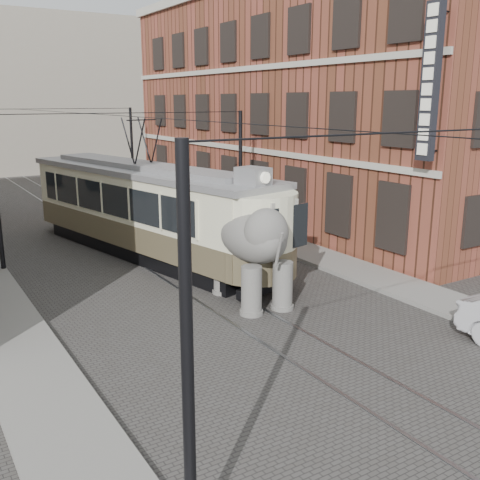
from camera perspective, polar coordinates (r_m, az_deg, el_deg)
ground at (r=19.51m, az=-3.64°, el=-5.18°), size 120.00×120.00×0.00m
tram_rails at (r=19.51m, az=-3.64°, el=-5.14°), size 1.54×80.00×0.02m
sidewalk_right at (r=22.79m, az=9.77°, el=-2.30°), size 2.00×60.00×0.15m
sidewalk_left at (r=17.60m, az=-22.83°, el=-8.25°), size 2.00×60.00×0.15m
brick_building at (r=32.00m, az=6.21°, el=13.27°), size 8.00×26.00×12.00m
catenary at (r=23.13m, az=-10.10°, el=5.36°), size 11.00×30.20×6.00m
tram at (r=23.59m, az=-9.82°, el=5.22°), size 5.90×14.77×5.74m
elephant at (r=18.00m, az=1.20°, el=-1.08°), size 3.68×5.92×3.44m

